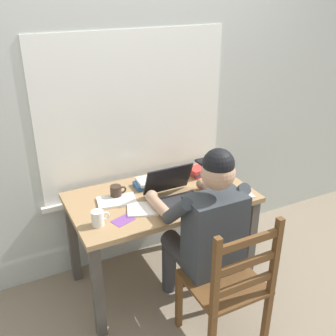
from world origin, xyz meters
name	(u,v)px	position (x,y,z in m)	size (l,w,h in m)	color
ground_plane	(162,278)	(0.00, 0.00, 0.00)	(8.00, 8.00, 0.00)	gray
back_wall	(134,96)	(0.00, 0.42, 1.29)	(6.00, 0.08, 2.60)	beige
desk	(161,209)	(0.00, 0.00, 0.61)	(1.23, 0.68, 0.71)	#9E7A51
seated_person	(205,228)	(0.09, -0.42, 0.67)	(0.50, 0.60, 1.23)	#33383D
wooden_chair	(229,286)	(0.09, -0.70, 0.45)	(0.42, 0.42, 0.92)	brown
laptop	(175,194)	(0.05, -0.11, 0.77)	(0.33, 0.32, 0.22)	black
computer_mouse	(209,192)	(0.30, -0.13, 0.73)	(0.06, 0.10, 0.03)	black
coffee_mug_white	(220,179)	(0.43, -0.05, 0.77)	(0.11, 0.07, 0.10)	silver
coffee_mug_dark	(116,192)	(-0.28, 0.11, 0.76)	(0.11, 0.07, 0.09)	#38281E
coffee_mug_spare	(98,218)	(-0.49, -0.16, 0.76)	(0.11, 0.07, 0.09)	white
book_stack_main	(200,171)	(0.39, 0.15, 0.75)	(0.17, 0.13, 0.07)	#BC332D
book_stack_side	(148,183)	(-0.02, 0.16, 0.74)	(0.19, 0.15, 0.06)	#2D5B9E
paper_pile_near_laptop	(117,201)	(-0.30, 0.05, 0.72)	(0.25, 0.15, 0.02)	white
paper_pile_back_corner	(237,193)	(0.47, -0.21, 0.72)	(0.19, 0.18, 0.01)	silver
paper_pile_side	(143,209)	(-0.18, -0.12, 0.72)	(0.19, 0.17, 0.01)	white
landscape_photo_print	(123,220)	(-0.34, -0.18, 0.71)	(0.13, 0.09, 0.00)	#7A4293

